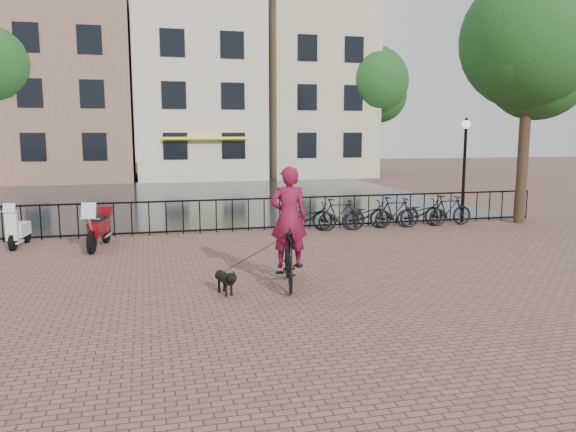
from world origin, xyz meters
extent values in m
plane|color=brown|center=(0.00, 0.00, 0.00)|extent=(100.00, 100.00, 0.00)
plane|color=black|center=(0.00, 17.30, 0.00)|extent=(20.00, 20.00, 0.00)
cube|color=black|center=(0.00, 8.00, 1.00)|extent=(20.00, 0.05, 0.05)
cube|color=black|center=(0.00, 8.00, 0.08)|extent=(20.00, 0.05, 0.05)
cube|color=#835A4C|center=(-7.50, 30.00, 6.00)|extent=(7.50, 9.00, 12.00)
cube|color=beige|center=(0.50, 30.00, 5.50)|extent=(8.00, 9.00, 11.00)
cube|color=black|center=(0.50, 30.00, 11.40)|extent=(8.00, 9.00, 0.80)
cube|color=yellow|center=(0.50, 25.30, 2.60)|extent=(5.00, 0.60, 0.15)
cube|color=tan|center=(8.50, 30.00, 6.25)|extent=(7.00, 9.00, 12.50)
cylinder|color=black|center=(-11.00, 27.00, 3.15)|extent=(0.36, 0.36, 6.30)
cylinder|color=black|center=(9.20, 7.30, 2.80)|extent=(0.36, 0.36, 5.60)
sphere|color=#17471B|center=(9.20, 7.30, 6.00)|extent=(4.48, 4.48, 4.48)
cylinder|color=black|center=(12.00, 27.00, 2.97)|extent=(0.36, 0.36, 5.95)
sphere|color=#17471B|center=(12.00, 27.00, 6.38)|extent=(4.76, 4.76, 4.76)
cylinder|color=black|center=(7.20, 7.60, 1.60)|extent=(0.10, 0.10, 3.20)
sphere|color=beige|center=(7.20, 7.60, 3.30)|extent=(0.30, 0.30, 0.30)
imported|color=black|center=(-0.35, 1.56, 0.62)|extent=(0.96, 2.12, 1.23)
imported|color=maroon|center=(-0.35, 1.56, 1.60)|extent=(0.98, 0.74, 2.41)
imported|color=black|center=(1.80, 7.40, 0.45)|extent=(1.74, 0.68, 0.90)
imported|color=black|center=(2.75, 7.40, 0.50)|extent=(1.72, 0.74, 1.00)
imported|color=black|center=(3.70, 7.40, 0.45)|extent=(1.75, 0.69, 0.90)
imported|color=black|center=(4.65, 7.40, 0.50)|extent=(1.69, 0.59, 1.00)
imported|color=black|center=(5.60, 7.40, 0.45)|extent=(1.74, 0.66, 0.90)
imported|color=black|center=(6.55, 7.40, 0.50)|extent=(1.68, 0.51, 1.00)
camera|label=1|loc=(-3.05, -9.00, 3.07)|focal=35.00mm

